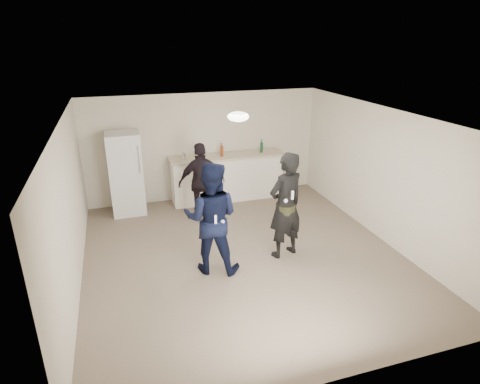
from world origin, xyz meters
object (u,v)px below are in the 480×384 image
object	(u,v)px
shaker	(184,156)
woman	(286,206)
fridge	(126,173)
counter	(227,178)
man	(211,218)
spectator	(202,182)

from	to	relation	value
shaker	woman	world-z (taller)	woman
fridge	counter	bearing A→B (deg)	1.74
man	spectator	world-z (taller)	man
fridge	shaker	size ratio (longest dim) A/B	10.59
fridge	woman	xyz separation A→B (m)	(2.55, -2.78, 0.06)
man	spectator	xyz separation A→B (m)	(0.28, 2.00, -0.11)
woman	spectator	bearing A→B (deg)	-78.60
woman	spectator	xyz separation A→B (m)	(-1.06, 1.92, -0.12)
fridge	man	world-z (taller)	man
shaker	man	size ratio (longest dim) A/B	0.09
spectator	shaker	bearing A→B (deg)	-75.95
counter	shaker	bearing A→B (deg)	-175.47
fridge	spectator	bearing A→B (deg)	-30.24
fridge	woman	world-z (taller)	woman
shaker	woman	size ratio (longest dim) A/B	0.09
counter	spectator	world-z (taller)	spectator
counter	man	distance (m)	3.16
counter	woman	size ratio (longest dim) A/B	1.36
fridge	man	bearing A→B (deg)	-67.14
woman	spectator	size ratio (longest dim) A/B	1.14
counter	woman	distance (m)	2.90
fridge	spectator	world-z (taller)	fridge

